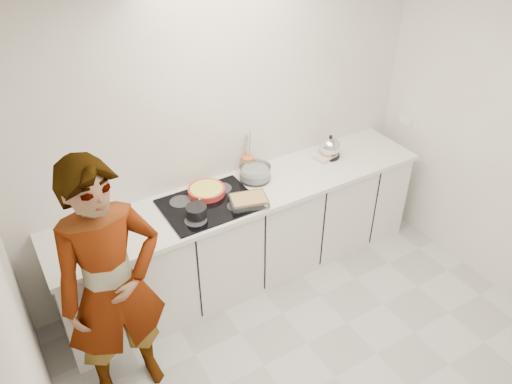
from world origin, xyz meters
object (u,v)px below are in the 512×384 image
tart_dish (207,190)px  mixing_bowl (255,173)px  utensil_crock (248,164)px  cook (113,288)px  kettle (330,148)px  baking_dish (248,200)px  hob (209,204)px  saucepan (196,212)px

tart_dish → mixing_bowl: mixing_bowl is taller
mixing_bowl → utensil_crock: 0.15m
tart_dish → cook: bearing=-146.4°
tart_dish → kettle: bearing=-1.2°
tart_dish → cook: size_ratio=0.20×
kettle → utensil_crock: 0.76m
baking_dish → cook: bearing=-163.5°
hob → baking_dish: (0.26, -0.16, 0.04)m
baking_dish → mixing_bowl: size_ratio=1.01×
saucepan → kettle: bearing=8.5°
hob → utensil_crock: size_ratio=5.29×
tart_dish → kettle: size_ratio=1.45×
hob → kettle: size_ratio=2.83×
kettle → cook: size_ratio=0.14×
baking_dish → utensil_crock: (0.26, 0.44, 0.02)m
baking_dish → utensil_crock: size_ratio=2.45×
baking_dish → cook: size_ratio=0.18×
mixing_bowl → utensil_crock: size_ratio=2.42×
hob → cook: size_ratio=0.39×
mixing_bowl → baking_dish: bearing=-128.8°
kettle → baking_dish: bearing=-164.9°
saucepan → utensil_crock: saucepan is taller
hob → baking_dish: bearing=-31.1°
mixing_bowl → cook: 1.57m
utensil_crock → tart_dish: bearing=-162.6°
hob → baking_dish: baking_dish is taller
baking_dish → kettle: (1.00, 0.27, 0.05)m
saucepan → kettle: kettle is taller
hob → cook: bearing=-151.2°
cook → saucepan: bearing=26.1°
tart_dish → saucepan: (-0.20, -0.24, 0.02)m
baking_dish → tart_dish: bearing=126.0°
tart_dish → kettle: kettle is taller
kettle → cook: 2.28m
saucepan → cook: (-0.78, -0.41, -0.04)m
hob → tart_dish: tart_dish is taller
mixing_bowl → cook: (-1.43, -0.65, -0.04)m
hob → saucepan: saucepan is taller
saucepan → utensil_crock: bearing=29.8°
hob → kettle: 1.27m
tart_dish → baking_dish: 0.37m
hob → mixing_bowl: size_ratio=2.18×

